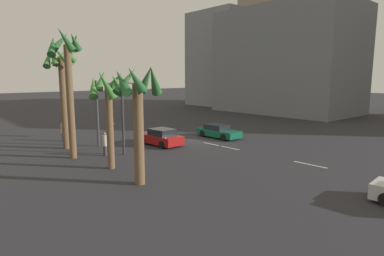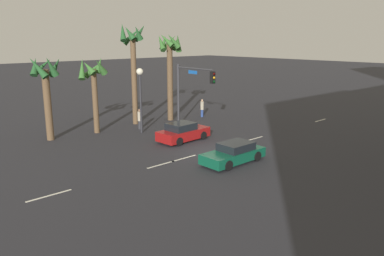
{
  "view_description": "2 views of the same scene",
  "coord_description": "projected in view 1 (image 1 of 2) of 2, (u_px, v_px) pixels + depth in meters",
  "views": [
    {
      "loc": [
        -21.29,
        19.99,
        5.79
      ],
      "look_at": [
        -0.85,
        1.0,
        1.37
      ],
      "focal_mm": 30.23,
      "sensor_mm": 36.0,
      "label": 1
    },
    {
      "loc": [
        -17.97,
        -17.84,
        7.68
      ],
      "look_at": [
        -0.42,
        1.33,
        1.51
      ],
      "focal_mm": 35.32,
      "sensor_mm": 36.0,
      "label": 2
    }
  ],
  "objects": [
    {
      "name": "traffic_signal",
      "position": [
        116.0,
        101.0,
        27.79
      ],
      "size": [
        0.48,
        4.82,
        5.51
      ],
      "color": "#38383D",
      "rests_on": "ground_plane"
    },
    {
      "name": "streetlamp",
      "position": [
        122.0,
        104.0,
        23.76
      ],
      "size": [
        0.56,
        0.56,
        5.36
      ],
      "color": "#2D2D33",
      "rests_on": "ground_plane"
    },
    {
      "name": "palm_tree_0",
      "position": [
        67.0,
        69.0,
        22.32
      ],
      "size": [
        2.64,
        2.49,
        9.09
      ],
      "color": "brown",
      "rests_on": "ground_plane"
    },
    {
      "name": "lane_stripe_1",
      "position": [
        310.0,
        165.0,
        21.53
      ],
      "size": [
        2.33,
        0.14,
        0.01
      ],
      "primitive_type": "cube",
      "color": "silver",
      "rests_on": "ground_plane"
    },
    {
      "name": "palm_tree_3",
      "position": [
        62.0,
        75.0,
        25.5
      ],
      "size": [
        2.67,
        2.71,
        8.24
      ],
      "color": "brown",
      "rests_on": "ground_plane"
    },
    {
      "name": "lane_stripe_5",
      "position": [
        111.0,
        123.0,
        40.72
      ],
      "size": [
        1.88,
        0.14,
        0.01
      ],
      "primitive_type": "cube",
      "color": "silver",
      "rests_on": "ground_plane"
    },
    {
      "name": "building_3",
      "position": [
        287.0,
        61.0,
        52.73
      ],
      "size": [
        21.78,
        14.02,
        16.56
      ],
      "primitive_type": "cube",
      "rotation": [
        0.0,
        0.0,
        -0.03
      ],
      "color": "slate",
      "rests_on": "ground_plane"
    },
    {
      "name": "lane_stripe_2",
      "position": [
        229.0,
        148.0,
        26.66
      ],
      "size": [
        2.13,
        0.14,
        0.01
      ],
      "primitive_type": "cube",
      "color": "silver",
      "rests_on": "ground_plane"
    },
    {
      "name": "lane_stripe_4",
      "position": [
        161.0,
        134.0,
        33.33
      ],
      "size": [
        2.19,
        0.14,
        0.01
      ],
      "primitive_type": "cube",
      "color": "silver",
      "rests_on": "ground_plane"
    },
    {
      "name": "pedestrian_0",
      "position": [
        63.0,
        131.0,
        29.32
      ],
      "size": [
        0.4,
        0.4,
        1.79
      ],
      "color": "#2D478C",
      "rests_on": "ground_plane"
    },
    {
      "name": "palm_tree_2",
      "position": [
        137.0,
        102.0,
        16.95
      ],
      "size": [
        2.69,
        2.58,
        6.5
      ],
      "color": "brown",
      "rests_on": "ground_plane"
    },
    {
      "name": "ground_plane",
      "position": [
        194.0,
        140.0,
        29.75
      ],
      "size": [
        220.0,
        220.0,
        0.0
      ],
      "primitive_type": "plane",
      "color": "#28282D"
    },
    {
      "name": "palm_tree_1",
      "position": [
        107.0,
        98.0,
        19.88
      ],
      "size": [
        2.61,
        2.61,
        6.26
      ],
      "color": "brown",
      "rests_on": "ground_plane"
    },
    {
      "name": "building_0",
      "position": [
        281.0,
        20.0,
        60.7
      ],
      "size": [
        13.53,
        10.55,
        32.69
      ],
      "primitive_type": "cube",
      "rotation": [
        0.0,
        0.0,
        -0.04
      ],
      "color": "gray",
      "rests_on": "ground_plane"
    },
    {
      "name": "lane_stripe_3",
      "position": [
        212.0,
        144.0,
        28.04
      ],
      "size": [
        2.09,
        0.14,
        0.01
      ],
      "primitive_type": "cube",
      "color": "silver",
      "rests_on": "ground_plane"
    },
    {
      "name": "car_2",
      "position": [
        161.0,
        137.0,
        27.74
      ],
      "size": [
        4.23,
        2.1,
        1.42
      ],
      "color": "maroon",
      "rests_on": "ground_plane"
    },
    {
      "name": "building_2",
      "position": [
        235.0,
        60.0,
        68.22
      ],
      "size": [
        12.84,
        17.55,
        18.57
      ],
      "primitive_type": "cube",
      "rotation": [
        0.0,
        0.0,
        -0.03
      ],
      "color": "gray",
      "rests_on": "ground_plane"
    },
    {
      "name": "car_1",
      "position": [
        218.0,
        131.0,
        31.1
      ],
      "size": [
        4.4,
        1.93,
        1.27
      ],
      "color": "#0F5138",
      "rests_on": "ground_plane"
    },
    {
      "name": "pedestrian_1",
      "position": [
        105.0,
        143.0,
        23.88
      ],
      "size": [
        0.41,
        0.41,
        1.76
      ],
      "color": "#333338",
      "rests_on": "ground_plane"
    }
  ]
}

